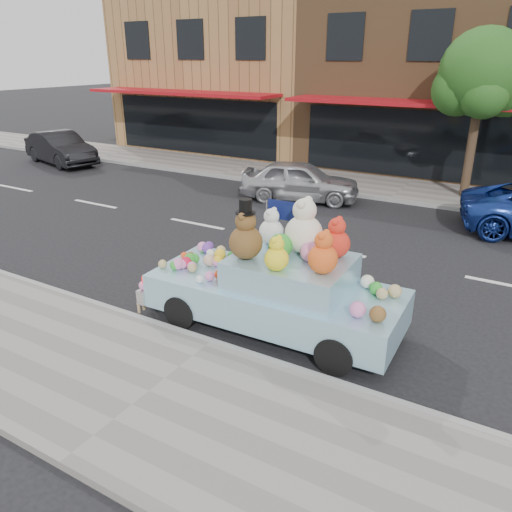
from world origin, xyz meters
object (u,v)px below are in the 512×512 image
Objects in this scene: car_silver at (300,181)px; art_car at (277,285)px; car_dark at (60,148)px; street_tree at (483,80)px.

art_car reaches higher than car_silver.
street_tree is at bearing -65.25° from car_dark.
street_tree is 1.39× the size of car_silver.
car_dark is (-11.40, 0.05, 0.04)m from car_silver.
street_tree reaches higher than car_silver.
street_tree is 16.55m from car_dark.
car_dark is (-16.03, -2.80, -3.01)m from street_tree.
street_tree is 6.24m from car_silver.
car_silver is 11.40m from car_dark.
car_dark is 16.48m from art_car.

